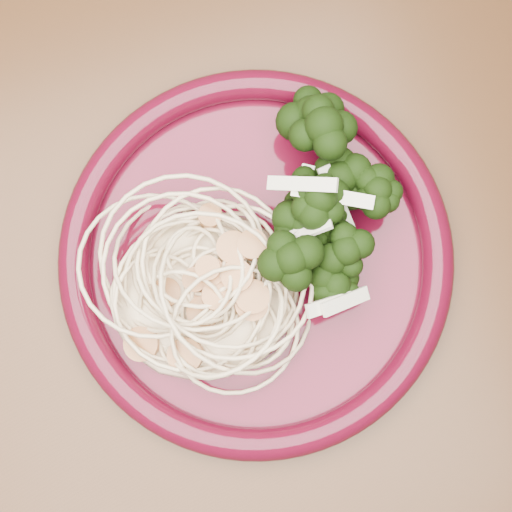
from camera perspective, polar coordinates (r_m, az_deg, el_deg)
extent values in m
plane|color=brown|center=(1.28, 4.79, -6.68)|extent=(3.50, 3.50, 0.00)
cube|color=#472814|center=(0.55, 11.05, -3.38)|extent=(1.20, 0.80, 0.04)
cylinder|color=#470718|center=(0.52, 0.00, -0.29)|extent=(0.35, 0.35, 0.01)
torus|color=#470717|center=(0.51, 0.00, -0.13)|extent=(0.36, 0.36, 0.02)
ellipsoid|color=beige|center=(0.50, -4.12, -3.06)|extent=(0.17, 0.16, 0.03)
ellipsoid|color=black|center=(0.50, 5.04, 3.99)|extent=(0.13, 0.17, 0.05)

